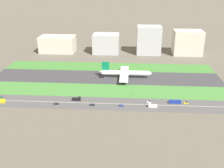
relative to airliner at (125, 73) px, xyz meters
name	(u,v)px	position (x,y,z in m)	size (l,w,h in m)	color
ground_plane	(106,77)	(-22.65, 0.00, -6.23)	(800.00, 800.00, 0.00)	#5B564C
runway	(106,77)	(-22.65, 0.00, -6.18)	(280.00, 46.00, 0.10)	#38383D
grass_median_north	(109,67)	(-22.65, 41.00, -6.18)	(280.00, 36.00, 0.10)	#3D7A33
grass_median_south	(103,90)	(-22.65, -41.00, -6.18)	(280.00, 36.00, 0.10)	#427F38
highway	(100,103)	(-22.65, -73.00, -6.18)	(280.00, 28.00, 0.10)	#4C4C4F
highway_centerline	(100,103)	(-22.65, -73.00, -6.13)	(266.00, 0.50, 0.01)	silver
airliner	(125,73)	(0.00, 0.00, 0.00)	(65.00, 56.00, 19.70)	white
car_1	(1,97)	(-125.15, -68.00, -5.31)	(4.40, 1.80, 2.00)	#19662D
car_2	(186,103)	(61.97, -68.00, -5.31)	(4.40, 1.80, 2.00)	yellow
truck_1	(77,99)	(-46.28, -68.00, -4.56)	(8.40, 2.50, 4.00)	black
truck_0	(152,106)	(28.48, -78.00, -4.56)	(8.40, 2.50, 4.00)	silver
bus_1	(175,102)	(51.14, -68.00, -4.41)	(11.60, 2.50, 3.50)	navy
car_0	(56,103)	(-64.82, -78.00, -5.31)	(4.40, 1.80, 2.00)	black
car_5	(149,102)	(25.91, -68.00, -5.31)	(4.40, 1.80, 2.00)	silver
car_4	(92,105)	(-29.59, -78.00, -5.31)	(4.40, 1.80, 2.00)	black
car_3	(121,105)	(-1.19, -78.00, -5.31)	(4.40, 1.80, 2.00)	navy
traffic_light	(131,95)	(8.05, -60.01, -1.94)	(0.36, 0.50, 7.20)	#4C4C51
terminal_building	(58,44)	(-112.65, 114.00, 6.81)	(56.33, 32.67, 26.09)	beige
hangar_building	(106,43)	(-32.70, 114.00, 9.13)	(41.46, 32.13, 30.73)	#B2B2B7
office_tower	(149,40)	(35.85, 114.00, 15.79)	(37.88, 29.49, 44.04)	#B2B2B7
cargo_warehouse	(187,43)	(96.92, 114.00, 12.71)	(44.80, 31.21, 37.88)	beige
fuel_tank_west	(103,41)	(-42.09, 159.00, 2.17)	(25.82, 25.82, 16.81)	silver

